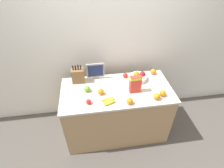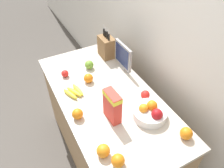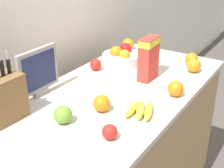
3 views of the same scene
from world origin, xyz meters
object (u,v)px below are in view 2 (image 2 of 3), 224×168
(knife_block, at_px, (107,47))
(apple_rear, at_px, (145,95))
(cereal_box, at_px, (112,105))
(apple_rightmost, at_px, (89,65))
(banana_bunch, at_px, (74,92))
(orange_front_right, at_px, (118,161))
(fruit_bowl, at_px, (150,112))
(orange_mid_left, at_px, (103,151))
(apple_by_knife_block, at_px, (65,74))
(orange_near_bowl, at_px, (186,133))
(orange_by_cereal, at_px, (88,78))
(orange_front_left, at_px, (78,114))
(small_monitor, at_px, (123,56))

(knife_block, distance_m, apple_rear, 0.70)
(cereal_box, bearing_deg, apple_rightmost, 169.07)
(banana_bunch, xyz_separation_m, orange_front_right, (0.73, 0.01, 0.02))
(cereal_box, xyz_separation_m, banana_bunch, (-0.38, -0.16, -0.12))
(knife_block, distance_m, fruit_bowl, 0.89)
(orange_front_right, bearing_deg, orange_mid_left, -153.67)
(apple_by_knife_block, relative_size, orange_near_bowl, 0.76)
(orange_by_cereal, xyz_separation_m, orange_front_right, (0.81, -0.15, 0.00))
(orange_front_left, relative_size, orange_front_right, 0.99)
(fruit_bowl, xyz_separation_m, orange_near_bowl, (0.27, 0.11, -0.00))
(fruit_bowl, height_order, apple_rightmost, fruit_bowl)
(orange_by_cereal, height_order, orange_mid_left, orange_mid_left)
(orange_by_cereal, distance_m, orange_front_left, 0.42)
(orange_by_cereal, relative_size, orange_front_left, 0.99)
(banana_bunch, distance_m, orange_near_bowl, 0.93)
(knife_block, height_order, orange_front_left, knife_block)
(apple_rightmost, bearing_deg, cereal_box, -8.34)
(orange_by_cereal, bearing_deg, orange_mid_left, -15.95)
(orange_front_left, bearing_deg, fruit_bowl, 63.40)
(small_monitor, xyz_separation_m, orange_mid_left, (0.74, -0.57, -0.09))
(cereal_box, xyz_separation_m, orange_by_cereal, (-0.47, 0.01, -0.10))
(apple_rightmost, height_order, orange_front_left, same)
(banana_bunch, distance_m, orange_by_cereal, 0.19)
(knife_block, relative_size, cereal_box, 1.29)
(small_monitor, xyz_separation_m, orange_by_cereal, (0.04, -0.37, -0.10))
(apple_rightmost, height_order, orange_mid_left, orange_mid_left)
(apple_rightmost, height_order, orange_by_cereal, same)
(small_monitor, bearing_deg, orange_near_bowl, -1.03)
(banana_bunch, xyz_separation_m, orange_near_bowl, (0.77, 0.52, 0.02))
(orange_mid_left, bearing_deg, banana_bunch, 176.77)
(knife_block, relative_size, orange_front_left, 3.84)
(small_monitor, xyz_separation_m, apple_by_knife_block, (-0.13, -0.53, -0.10))
(apple_rightmost, relative_size, apple_by_knife_block, 1.27)
(small_monitor, xyz_separation_m, orange_front_right, (0.85, -0.52, -0.09))
(apple_rear, xyz_separation_m, orange_mid_left, (0.30, -0.53, 0.01))
(cereal_box, relative_size, fruit_bowl, 0.99)
(small_monitor, xyz_separation_m, apple_rightmost, (-0.14, -0.28, -0.09))
(banana_bunch, distance_m, orange_mid_left, 0.63)
(cereal_box, bearing_deg, orange_near_bowl, 40.62)
(cereal_box, height_order, orange_near_bowl, cereal_box)
(fruit_bowl, height_order, orange_near_bowl, fruit_bowl)
(orange_front_left, distance_m, orange_near_bowl, 0.78)
(orange_by_cereal, bearing_deg, knife_block, 131.88)
(apple_by_knife_block, height_order, orange_front_right, orange_front_right)
(fruit_bowl, distance_m, apple_rightmost, 0.78)
(fruit_bowl, relative_size, apple_by_knife_block, 3.84)
(apple_rightmost, distance_m, orange_front_right, 1.02)
(banana_bunch, height_order, orange_front_right, orange_front_right)
(apple_rightmost, height_order, apple_by_knife_block, apple_rightmost)
(small_monitor, xyz_separation_m, banana_bunch, (0.12, -0.54, -0.12))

